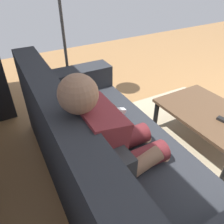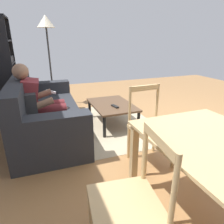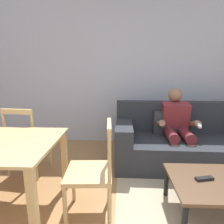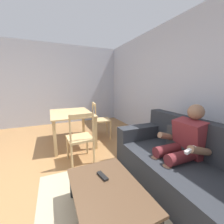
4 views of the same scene
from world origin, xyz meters
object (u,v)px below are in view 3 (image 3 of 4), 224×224
(coffee_table, at_px, (223,185))
(tv_remote, at_px, (204,179))
(dining_chair_near_wall, at_px, (28,140))
(person_lounging, at_px, (176,125))
(dining_chair_facing_couch, at_px, (92,172))
(couch, at_px, (187,142))

(coffee_table, xyz_separation_m, tv_remote, (-0.17, 0.01, 0.06))
(dining_chair_near_wall, bearing_deg, person_lounging, 12.03)
(person_lounging, relative_size, dining_chair_facing_couch, 1.22)
(couch, height_order, tv_remote, couch)
(person_lounging, distance_m, dining_chair_facing_couch, 1.61)
(person_lounging, height_order, dining_chair_near_wall, person_lounging)
(person_lounging, bearing_deg, dining_chair_near_wall, -167.97)
(dining_chair_near_wall, bearing_deg, coffee_table, -17.94)
(tv_remote, bearing_deg, dining_chair_facing_couch, 79.99)
(couch, relative_size, tv_remote, 12.87)
(coffee_table, relative_size, tv_remote, 5.64)
(tv_remote, bearing_deg, person_lounging, -14.91)
(couch, distance_m, person_lounging, 0.30)
(person_lounging, bearing_deg, couch, -8.35)
(tv_remote, height_order, dining_chair_near_wall, dining_chair_near_wall)
(tv_remote, bearing_deg, dining_chair_near_wall, 59.42)
(couch, bearing_deg, dining_chair_facing_couch, -138.41)
(couch, bearing_deg, coffee_table, -93.38)
(couch, bearing_deg, dining_chair_near_wall, -169.47)
(coffee_table, bearing_deg, couch, 86.62)
(couch, xyz_separation_m, dining_chair_near_wall, (-2.24, -0.42, 0.15))
(person_lounging, bearing_deg, tv_remote, -93.35)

